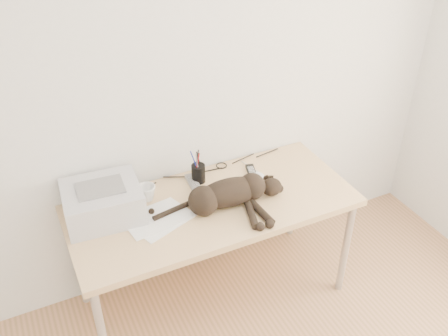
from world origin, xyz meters
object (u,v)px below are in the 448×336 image
printer (103,202)px  pen_cup (198,173)px  desk (207,213)px  mug (147,193)px  mouse (259,174)px  cat (226,195)px

printer → pen_cup: 0.59m
desk → pen_cup: pen_cup is taller
mug → mouse: 0.68m
mug → pen_cup: size_ratio=0.47×
pen_cup → printer: bearing=-172.7°
printer → pen_cup: pen_cup is taller
cat → mug: size_ratio=7.54×
mouse → pen_cup: bearing=152.0°
printer → mouse: bearing=-2.4°
cat → mug: 0.45m
printer → cat: printer is taller
printer → mug: bearing=7.6°
desk → cat: cat is taller
mouse → mug: bearing=164.1°
mug → mouse: (0.67, -0.07, -0.03)m
desk → pen_cup: 0.24m
desk → pen_cup: (0.01, 0.14, 0.19)m
printer → mouse: printer is taller
pen_cup → mouse: bearing=-18.2°
printer → cat: bearing=-18.5°
printer → pen_cup: bearing=7.3°
pen_cup → mug: bearing=-173.0°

